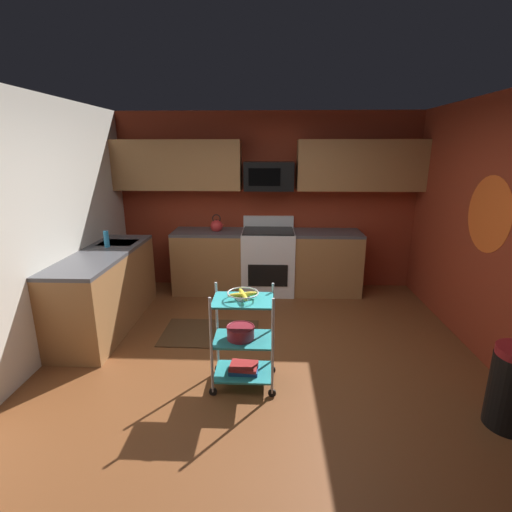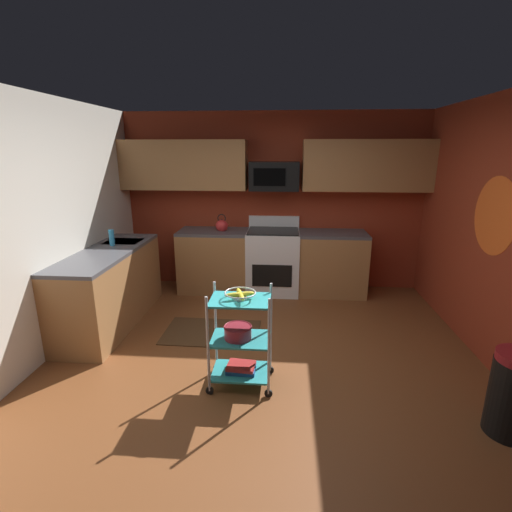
{
  "view_description": "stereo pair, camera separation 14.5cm",
  "coord_description": "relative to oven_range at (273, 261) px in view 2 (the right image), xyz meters",
  "views": [
    {
      "loc": [
        0.05,
        -3.26,
        2.07
      ],
      "look_at": [
        -0.09,
        0.32,
        1.05
      ],
      "focal_mm": 26.42,
      "sensor_mm": 36.0,
      "label": 1
    },
    {
      "loc": [
        0.19,
        -3.25,
        2.07
      ],
      "look_at": [
        -0.09,
        0.32,
        1.05
      ],
      "focal_mm": 26.42,
      "sensor_mm": 36.0,
      "label": 2
    }
  ],
  "objects": [
    {
      "name": "rolling_cart",
      "position": [
        -0.2,
        -2.37,
        -0.03
      ],
      "size": [
        0.58,
        0.38,
        0.91
      ],
      "color": "silver",
      "rests_on": "ground"
    },
    {
      "name": "wall_left",
      "position": [
        -2.25,
        -2.1,
        0.82
      ],
      "size": [
        0.06,
        4.8,
        2.6
      ],
      "primitive_type": "cube",
      "color": "silver",
      "rests_on": "ground"
    },
    {
      "name": "mixing_bowl_large",
      "position": [
        -0.22,
        -2.37,
        0.04
      ],
      "size": [
        0.25,
        0.25,
        0.11
      ],
      "color": "maroon",
      "rests_on": "rolling_cart"
    },
    {
      "name": "floor_rug",
      "position": [
        -0.66,
        -1.41,
        -0.47
      ],
      "size": [
        1.11,
        0.72,
        0.01
      ],
      "primitive_type": "cube",
      "rotation": [
        0.0,
        0.0,
        -0.01
      ],
      "color": "#472D19",
      "rests_on": "ground"
    },
    {
      "name": "fruit_bowl",
      "position": [
        -0.2,
        -2.37,
        0.4
      ],
      "size": [
        0.27,
        0.27,
        0.07
      ],
      "color": "silver",
      "rests_on": "rolling_cart"
    },
    {
      "name": "microwave",
      "position": [
        -0.0,
        0.1,
        1.22
      ],
      "size": [
        0.7,
        0.39,
        0.4
      ],
      "color": "black"
    },
    {
      "name": "counter_run",
      "position": [
        -0.8,
        -0.5,
        -0.01
      ],
      "size": [
        3.57,
        2.46,
        0.92
      ],
      "color": "#9E6B3D",
      "rests_on": "ground"
    },
    {
      "name": "book_stack",
      "position": [
        -0.2,
        -2.37,
        -0.32
      ],
      "size": [
        0.26,
        0.21,
        0.07
      ],
      "color": "#1E4C8C",
      "rests_on": "rolling_cart"
    },
    {
      "name": "upper_cabinets",
      "position": [
        -0.03,
        0.13,
        1.37
      ],
      "size": [
        4.4,
        0.33,
        0.7
      ],
      "color": "#9E6B3D"
    },
    {
      "name": "dish_soap_bottle",
      "position": [
        -1.96,
        -0.99,
        0.54
      ],
      "size": [
        0.06,
        0.06,
        0.2
      ],
      "primitive_type": "cylinder",
      "color": "#2D8CBF",
      "rests_on": "counter_run"
    },
    {
      "name": "wall_flower_decal",
      "position": [
        2.18,
        -1.61,
        0.97
      ],
      "size": [
        0.0,
        0.76,
        0.76
      ],
      "primitive_type": "cylinder",
      "rotation": [
        0.0,
        1.57,
        0.0
      ],
      "color": "#E5591E"
    },
    {
      "name": "wall_back",
      "position": [
        -0.02,
        0.33,
        0.82
      ],
      "size": [
        4.52,
        0.06,
        2.6
      ],
      "primitive_type": "cube",
      "color": "maroon",
      "rests_on": "ground"
    },
    {
      "name": "oven_range",
      "position": [
        0.0,
        0.0,
        0.0
      ],
      "size": [
        0.76,
        0.65,
        1.1
      ],
      "color": "white",
      "rests_on": "ground"
    },
    {
      "name": "kettle",
      "position": [
        -0.75,
        -0.0,
        0.52
      ],
      "size": [
        0.21,
        0.18,
        0.26
      ],
      "color": "red",
      "rests_on": "counter_run"
    },
    {
      "name": "floor",
      "position": [
        -0.02,
        -2.1,
        -0.5
      ],
      "size": [
        4.4,
        4.8,
        0.04
      ],
      "primitive_type": "cube",
      "color": "brown",
      "rests_on": "ground"
    }
  ]
}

